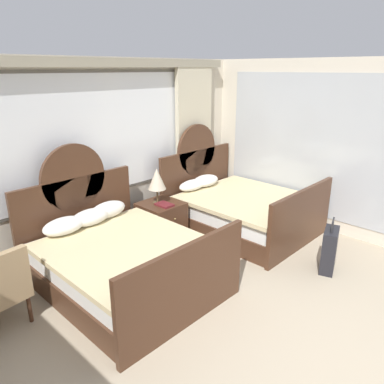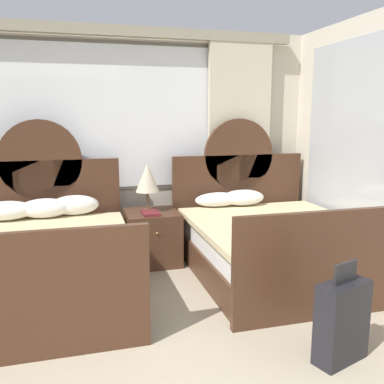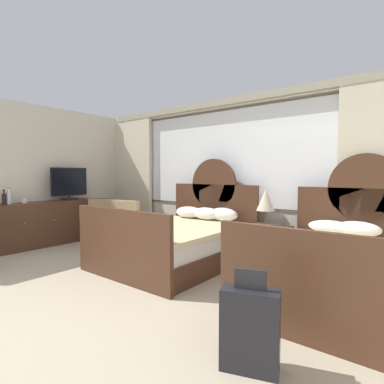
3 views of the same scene
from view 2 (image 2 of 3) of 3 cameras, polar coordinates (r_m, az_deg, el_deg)
wall_back_window at (r=5.14m, az=-18.34°, el=7.18°), size 6.30×0.22×2.70m
bed_near_window at (r=4.18m, az=-20.32°, el=-8.77°), size 1.73×2.14×1.63m
bed_near_mirror at (r=4.59m, az=10.71°, el=-6.63°), size 1.73×2.14×1.63m
nightstand_between_beds at (r=4.82m, az=-5.45°, el=-6.17°), size 0.59×0.61×0.60m
table_lamp_on_nightstand at (r=4.69m, az=-6.13°, el=1.90°), size 0.27×0.27×0.55m
book_on_nightstand at (r=4.62m, az=-5.67°, el=-2.86°), size 0.18×0.26×0.03m
suitcase_on_floor at (r=3.16m, az=19.81°, el=-16.29°), size 0.43×0.29×0.72m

